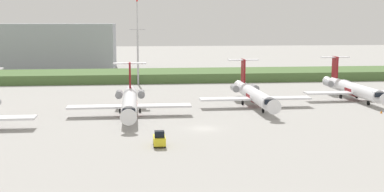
# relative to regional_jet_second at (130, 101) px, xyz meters

# --- Properties ---
(ground_plane) EXTENTS (500.00, 500.00, 0.00)m
(ground_plane) POSITION_rel_regional_jet_second_xyz_m (12.05, 15.90, -2.54)
(ground_plane) COLOR #9E9B96
(grass_berm) EXTENTS (320.00, 20.00, 2.66)m
(grass_berm) POSITION_rel_regional_jet_second_xyz_m (12.05, 56.17, -1.20)
(grass_berm) COLOR #4C6B38
(grass_berm) RESTS_ON ground
(regional_jet_second) EXTENTS (22.81, 31.00, 9.00)m
(regional_jet_second) POSITION_rel_regional_jet_second_xyz_m (0.00, 0.00, 0.00)
(regional_jet_second) COLOR white
(regional_jet_second) RESTS_ON ground
(regional_jet_third) EXTENTS (22.81, 31.00, 9.00)m
(regional_jet_third) POSITION_rel_regional_jet_second_xyz_m (25.38, 6.73, 0.00)
(regional_jet_third) COLOR white
(regional_jet_third) RESTS_ON ground
(regional_jet_fourth) EXTENTS (22.81, 31.00, 9.00)m
(regional_jet_fourth) POSITION_rel_regional_jet_second_xyz_m (49.51, 12.94, 0.00)
(regional_jet_fourth) COLOR white
(regional_jet_fourth) RESTS_ON ground
(antenna_mast) EXTENTS (4.40, 0.50, 23.27)m
(antenna_mast) POSITION_rel_regional_jet_second_xyz_m (1.79, 45.89, 7.12)
(antenna_mast) COLOR #B2B2B7
(antenna_mast) RESTS_ON ground
(distant_hangar) EXTENTS (50.93, 27.74, 16.62)m
(distant_hangar) POSITION_rel_regional_jet_second_xyz_m (-31.97, 93.50, 5.78)
(distant_hangar) COLOR #9EA3AD
(distant_hangar) RESTS_ON ground
(baggage_tug) EXTENTS (1.72, 3.20, 2.30)m
(baggage_tug) POSITION_rel_regional_jet_second_xyz_m (4.40, -24.95, -1.53)
(baggage_tug) COLOR yellow
(baggage_tug) RESTS_ON ground
(safety_cone_front_marker) EXTENTS (0.44, 0.44, 0.55)m
(safety_cone_front_marker) POSITION_rel_regional_jet_second_xyz_m (47.81, -4.07, -2.26)
(safety_cone_front_marker) COLOR orange
(safety_cone_front_marker) RESTS_ON ground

